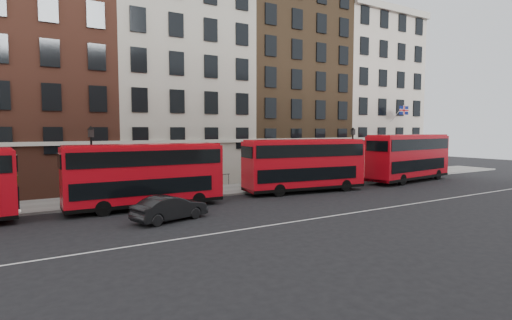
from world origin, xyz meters
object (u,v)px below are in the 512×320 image
car_front (170,208)px  traffic_light (408,155)px  bus_d (409,156)px  bus_c (304,164)px  bus_b (145,174)px

car_front → traffic_light: 30.22m
bus_d → car_front: bearing=-178.6°
car_front → bus_c: bearing=-88.1°
bus_b → bus_c: bearing=1.2°
car_front → bus_d: bearing=-96.9°
bus_b → bus_d: (26.74, -0.01, 0.25)m
bus_b → car_front: bearing=-86.3°
bus_d → car_front: bus_d is taller
bus_b → bus_c: 13.33m
bus_c → car_front: 13.91m
car_front → traffic_light: traffic_light is taller
bus_c → bus_d: bus_d is taller
bus_c → bus_d: (13.40, -0.01, 0.17)m
bus_d → car_front: (-26.55, -4.23, -1.81)m
car_front → bus_b: bearing=-13.4°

